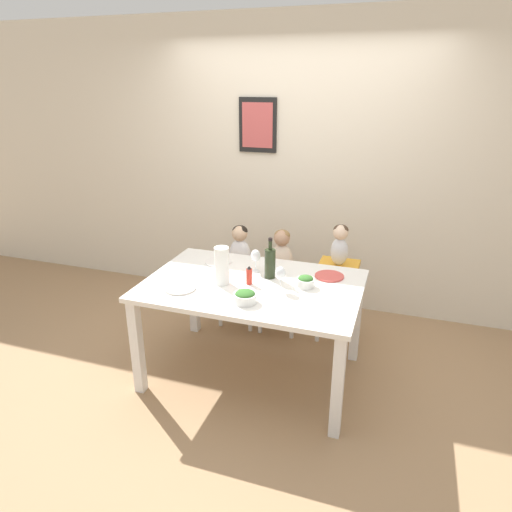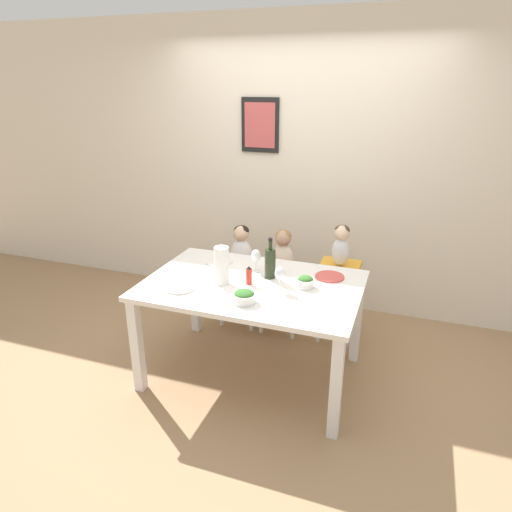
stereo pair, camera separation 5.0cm
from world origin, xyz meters
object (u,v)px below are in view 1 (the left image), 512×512
at_px(chair_far_center, 281,288).
at_px(salad_bowl_small, 306,281).
at_px(paper_towel_roll, 222,266).
at_px(wine_glass_near, 280,274).
at_px(wine_bottle, 270,262).
at_px(chair_far_left, 240,282).
at_px(dinner_plate_front_left, 180,288).
at_px(wine_glass_far, 256,256).
at_px(dinner_plate_back_right, 329,276).
at_px(salad_bowl_large, 245,297).
at_px(person_baby_right, 340,242).
at_px(dinner_plate_back_left, 218,262).
at_px(person_child_left, 240,250).
at_px(person_child_center, 282,255).
at_px(chair_right_highchair, 337,281).

bearing_deg(chair_far_center, salad_bowl_small, -61.94).
height_order(paper_towel_roll, salad_bowl_small, paper_towel_roll).
bearing_deg(wine_glass_near, wine_bottle, 124.99).
distance_m(chair_far_left, dinner_plate_front_left, 1.07).
distance_m(wine_glass_far, dinner_plate_back_right, 0.57).
bearing_deg(salad_bowl_large, person_baby_right, 66.86).
relative_size(person_baby_right, dinner_plate_back_right, 1.62).
distance_m(wine_bottle, dinner_plate_back_left, 0.51).
height_order(wine_glass_far, dinner_plate_front_left, wine_glass_far).
height_order(person_child_left, dinner_plate_front_left, person_child_left).
distance_m(chair_far_left, person_child_center, 0.49).
xyz_separation_m(chair_right_highchair, salad_bowl_small, (-0.13, -0.68, 0.27)).
xyz_separation_m(chair_right_highchair, paper_towel_roll, (-0.70, -0.82, 0.37)).
bearing_deg(chair_right_highchair, chair_far_left, 180.00).
xyz_separation_m(salad_bowl_small, dinner_plate_back_right, (0.13, 0.22, -0.04)).
relative_size(chair_far_center, person_child_left, 1.03).
bearing_deg(wine_glass_far, chair_right_highchair, 44.12).
bearing_deg(dinner_plate_front_left, chair_far_center, 65.84).
bearing_deg(salad_bowl_large, chair_right_highchair, 66.83).
bearing_deg(person_child_left, salad_bowl_large, -67.72).
xyz_separation_m(person_child_left, dinner_plate_back_right, (0.88, -0.46, 0.06)).
xyz_separation_m(chair_far_left, dinner_plate_back_right, (0.88, -0.46, 0.37)).
distance_m(person_child_center, dinner_plate_back_left, 0.61).
xyz_separation_m(chair_right_highchair, person_child_center, (-0.49, 0.00, 0.17)).
relative_size(chair_far_center, person_baby_right, 1.37).
relative_size(salad_bowl_small, dinner_plate_front_left, 0.59).
relative_size(wine_bottle, salad_bowl_large, 1.97).
bearing_deg(dinner_plate_front_left, wine_glass_near, 17.55).
bearing_deg(wine_glass_far, salad_bowl_large, -78.86).
xyz_separation_m(person_child_left, salad_bowl_large, (0.43, -1.05, 0.10)).
distance_m(wine_bottle, salad_bowl_large, 0.45).
bearing_deg(person_child_left, chair_right_highchair, -0.06).
relative_size(wine_glass_far, dinner_plate_front_left, 0.81).
distance_m(wine_glass_near, dinner_plate_back_right, 0.45).
relative_size(person_child_left, wine_glass_far, 2.66).
xyz_separation_m(person_baby_right, salad_bowl_large, (-0.45, -1.05, -0.08)).
relative_size(chair_right_highchair, person_baby_right, 1.97).
bearing_deg(dinner_plate_back_right, salad_bowl_small, -120.11).
bearing_deg(chair_far_left, wine_glass_far, -58.38).
xyz_separation_m(chair_right_highchair, dinner_plate_back_left, (-0.89, -0.46, 0.24)).
height_order(person_child_center, dinner_plate_back_right, person_child_center).
relative_size(wine_bottle, wine_glass_far, 1.77).
distance_m(chair_far_left, salad_bowl_small, 1.09).
bearing_deg(salad_bowl_small, person_baby_right, 79.39).
distance_m(chair_far_center, person_child_left, 0.49).
height_order(wine_glass_near, dinner_plate_front_left, wine_glass_near).
distance_m(wine_bottle, dinner_plate_back_right, 0.45).
xyz_separation_m(salad_bowl_large, dinner_plate_front_left, (-0.50, 0.04, -0.04)).
xyz_separation_m(chair_far_center, dinner_plate_back_left, (-0.39, -0.46, 0.37)).
height_order(chair_far_left, person_child_center, person_child_center).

